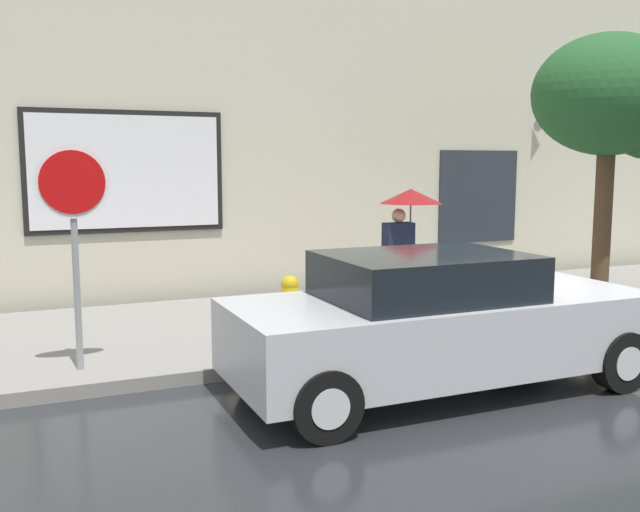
{
  "coord_description": "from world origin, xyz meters",
  "views": [
    {
      "loc": [
        -4.92,
        -6.14,
        2.35
      ],
      "look_at": [
        -1.49,
        1.8,
        1.2
      ],
      "focal_mm": 39.25,
      "sensor_mm": 36.0,
      "label": 1
    }
  ],
  "objects_px": {
    "stop_sign": "(74,213)",
    "fire_hydrant": "(290,305)",
    "pedestrian_with_umbrella": "(407,215)",
    "street_tree": "(618,101)",
    "parked_car": "(439,323)"
  },
  "relations": [
    {
      "from": "stop_sign",
      "to": "fire_hydrant",
      "type": "bearing_deg",
      "value": 12.76
    },
    {
      "from": "stop_sign",
      "to": "pedestrian_with_umbrella",
      "type": "bearing_deg",
      "value": 15.67
    },
    {
      "from": "pedestrian_with_umbrella",
      "to": "street_tree",
      "type": "bearing_deg",
      "value": -19.62
    },
    {
      "from": "parked_car",
      "to": "fire_hydrant",
      "type": "bearing_deg",
      "value": 108.58
    },
    {
      "from": "parked_car",
      "to": "stop_sign",
      "type": "bearing_deg",
      "value": 153.5
    },
    {
      "from": "parked_car",
      "to": "stop_sign",
      "type": "relative_size",
      "value": 1.86
    },
    {
      "from": "pedestrian_with_umbrella",
      "to": "fire_hydrant",
      "type": "bearing_deg",
      "value": -160.88
    },
    {
      "from": "street_tree",
      "to": "stop_sign",
      "type": "distance_m",
      "value": 7.9
    },
    {
      "from": "fire_hydrant",
      "to": "stop_sign",
      "type": "bearing_deg",
      "value": -167.24
    },
    {
      "from": "fire_hydrant",
      "to": "stop_sign",
      "type": "xyz_separation_m",
      "value": [
        -2.64,
        -0.6,
        1.31
      ]
    },
    {
      "from": "parked_car",
      "to": "fire_hydrant",
      "type": "height_order",
      "value": "parked_car"
    },
    {
      "from": "fire_hydrant",
      "to": "pedestrian_with_umbrella",
      "type": "xyz_separation_m",
      "value": [
        2.16,
        0.75,
        1.06
      ]
    },
    {
      "from": "pedestrian_with_umbrella",
      "to": "street_tree",
      "type": "height_order",
      "value": "street_tree"
    },
    {
      "from": "parked_car",
      "to": "stop_sign",
      "type": "xyz_separation_m",
      "value": [
        -3.41,
        1.7,
        1.12
      ]
    },
    {
      "from": "fire_hydrant",
      "to": "parked_car",
      "type": "bearing_deg",
      "value": -71.42
    }
  ]
}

